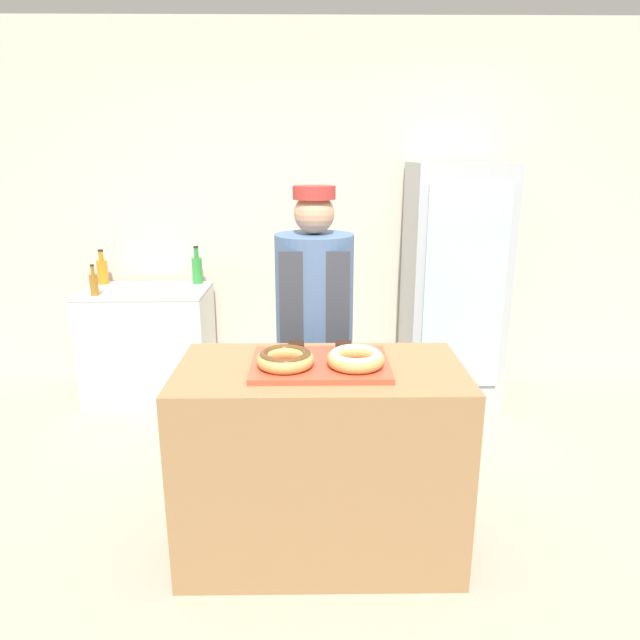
# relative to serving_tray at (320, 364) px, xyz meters

# --- Properties ---
(ground_plane) EXTENTS (14.00, 14.00, 0.00)m
(ground_plane) POSITION_rel_serving_tray_xyz_m (0.00, 0.00, -0.90)
(ground_plane) COLOR #A89E89
(wall_back) EXTENTS (8.00, 0.06, 2.70)m
(wall_back) POSITION_rel_serving_tray_xyz_m (0.00, 2.13, 0.45)
(wall_back) COLOR beige
(wall_back) RESTS_ON ground_plane
(display_counter) EXTENTS (1.23, 0.65, 0.89)m
(display_counter) POSITION_rel_serving_tray_xyz_m (0.00, 0.00, -0.46)
(display_counter) COLOR #997047
(display_counter) RESTS_ON ground_plane
(serving_tray) EXTENTS (0.58, 0.42, 0.02)m
(serving_tray) POSITION_rel_serving_tray_xyz_m (0.00, 0.00, 0.00)
(serving_tray) COLOR #D84C33
(serving_tray) RESTS_ON display_counter
(donut_chocolate_glaze) EXTENTS (0.24, 0.24, 0.07)m
(donut_chocolate_glaze) POSITION_rel_serving_tray_xyz_m (-0.15, -0.06, 0.05)
(donut_chocolate_glaze) COLOR tan
(donut_chocolate_glaze) RESTS_ON serving_tray
(donut_light_glaze) EXTENTS (0.24, 0.24, 0.07)m
(donut_light_glaze) POSITION_rel_serving_tray_xyz_m (0.15, -0.06, 0.05)
(donut_light_glaze) COLOR tan
(donut_light_glaze) RESTS_ON serving_tray
(brownie_back_left) EXTENTS (0.07, 0.07, 0.03)m
(brownie_back_left) POSITION_rel_serving_tray_xyz_m (-0.11, 0.16, 0.03)
(brownie_back_left) COLOR black
(brownie_back_left) RESTS_ON serving_tray
(brownie_back_right) EXTENTS (0.07, 0.07, 0.03)m
(brownie_back_right) POSITION_rel_serving_tray_xyz_m (0.11, 0.16, 0.03)
(brownie_back_right) COLOR black
(brownie_back_right) RESTS_ON serving_tray
(baker_person) EXTENTS (0.42, 0.42, 1.61)m
(baker_person) POSITION_rel_serving_tray_xyz_m (-0.02, 0.69, -0.06)
(baker_person) COLOR #4C4C51
(baker_person) RESTS_ON ground_plane
(beverage_fridge) EXTENTS (0.66, 0.66, 1.71)m
(beverage_fridge) POSITION_rel_serving_tray_xyz_m (0.98, 1.74, -0.04)
(beverage_fridge) COLOR #ADB2B7
(beverage_fridge) RESTS_ON ground_plane
(chest_freezer) EXTENTS (0.89, 0.58, 0.83)m
(chest_freezer) POSITION_rel_serving_tray_xyz_m (-1.24, 1.75, -0.48)
(chest_freezer) COLOR silver
(chest_freezer) RESTS_ON ground_plane
(bottle_amber) EXTENTS (0.06, 0.06, 0.22)m
(bottle_amber) POSITION_rel_serving_tray_xyz_m (-1.54, 1.57, 0.01)
(bottle_amber) COLOR #99661E
(bottle_amber) RESTS_ON chest_freezer
(bottle_orange) EXTENTS (0.08, 0.08, 0.26)m
(bottle_orange) POSITION_rel_serving_tray_xyz_m (-1.61, 1.95, 0.03)
(bottle_orange) COLOR orange
(bottle_orange) RESTS_ON chest_freezer
(bottle_green) EXTENTS (0.08, 0.08, 0.28)m
(bottle_green) POSITION_rel_serving_tray_xyz_m (-0.90, 1.95, 0.04)
(bottle_green) COLOR #2D8C38
(bottle_green) RESTS_ON chest_freezer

